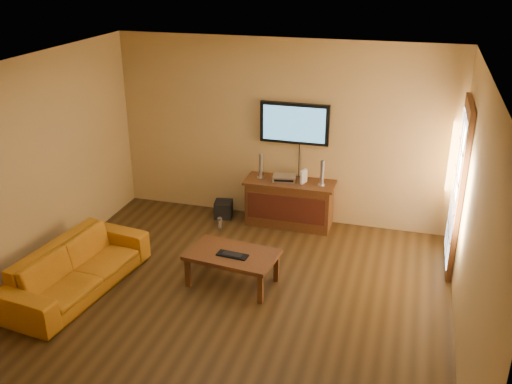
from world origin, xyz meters
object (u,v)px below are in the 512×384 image
at_px(av_receiver, 284,178).
at_px(keyboard, 232,255).
at_px(coffee_table, 232,257).
at_px(media_console, 289,203).
at_px(game_console, 304,176).
at_px(speaker_left, 261,167).
at_px(speaker_right, 322,174).
at_px(bottle, 220,224).
at_px(sofa, 76,261).
at_px(television, 294,123).
at_px(subwoofer, 224,209).

bearing_deg(av_receiver, keyboard, -104.83).
bearing_deg(coffee_table, media_console, 80.79).
xyz_separation_m(media_console, coffee_table, (-0.29, -1.80, 0.02)).
height_order(game_console, keyboard, game_console).
height_order(speaker_left, game_console, speaker_left).
height_order(coffee_table, keyboard, keyboard).
distance_m(av_receiver, keyboard, 1.92).
relative_size(speaker_right, bottle, 1.76).
xyz_separation_m(speaker_right, bottle, (-1.40, -0.44, -0.77)).
relative_size(sofa, game_console, 9.83).
height_order(media_console, coffee_table, media_console).
relative_size(coffee_table, keyboard, 2.93).
xyz_separation_m(coffee_table, sofa, (-1.75, -0.63, 0.01)).
xyz_separation_m(media_console, speaker_left, (-0.45, 0.03, 0.52)).
bearing_deg(coffee_table, television, 81.74).
relative_size(television, sofa, 0.51).
relative_size(subwoofer, keyboard, 0.67).
bearing_deg(speaker_right, bottle, -162.55).
xyz_separation_m(bottle, keyboard, (0.66, -1.41, 0.34)).
bearing_deg(media_console, coffee_table, -99.21).
height_order(speaker_right, subwoofer, speaker_right).
distance_m(media_console, game_console, 0.49).
distance_m(television, bottle, 1.82).
distance_m(coffee_table, game_console, 1.92).
height_order(media_console, keyboard, media_console).
xyz_separation_m(television, subwoofer, (-1.03, -0.23, -1.38)).
distance_m(speaker_right, subwoofer, 1.66).
bearing_deg(sofa, coffee_table, -63.25).
height_order(coffee_table, sofa, sofa).
height_order(speaker_left, keyboard, speaker_left).
bearing_deg(speaker_right, coffee_table, -113.01).
distance_m(speaker_left, subwoofer, 0.94).
relative_size(television, speaker_right, 2.70).
height_order(bottle, keyboard, keyboard).
relative_size(speaker_right, subwoofer, 1.44).
bearing_deg(game_console, media_console, -161.13).
height_order(television, coffee_table, television).
xyz_separation_m(game_console, bottle, (-1.13, -0.46, -0.69)).
relative_size(coffee_table, speaker_left, 3.02).
bearing_deg(television, speaker_right, -25.82).
relative_size(speaker_right, keyboard, 0.96).
bearing_deg(subwoofer, keyboard, -77.48).
height_order(game_console, bottle, game_console).
bearing_deg(keyboard, bottle, 115.20).
bearing_deg(sofa, keyboard, -65.28).
xyz_separation_m(coffee_table, keyboard, (0.02, -0.06, 0.06)).
xyz_separation_m(speaker_left, bottle, (-0.48, -0.49, -0.77)).
distance_m(coffee_table, av_receiver, 1.87).
relative_size(television, speaker_left, 2.67).
height_order(sofa, speaker_right, speaker_right).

